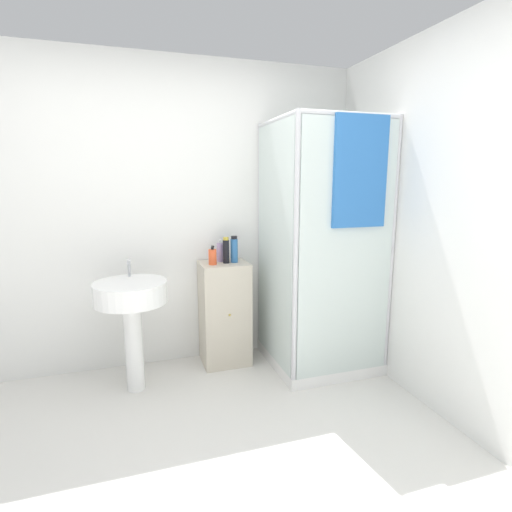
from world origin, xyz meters
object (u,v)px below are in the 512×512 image
object	(u,v)px
shampoo_bottle_tall_black	(226,251)
lotion_bottle_white	(220,252)
soap_dispenser	(213,257)
sink	(131,304)
shampoo_bottle_blue	(234,250)

from	to	relation	value
shampoo_bottle_tall_black	lotion_bottle_white	size ratio (longest dim) A/B	1.14
soap_dispenser	shampoo_bottle_tall_black	distance (m)	0.13
sink	soap_dispenser	distance (m)	0.73
sink	soap_dispenser	size ratio (longest dim) A/B	6.15
shampoo_bottle_tall_black	soap_dispenser	bearing A→B (deg)	-169.89
lotion_bottle_white	shampoo_bottle_tall_black	bearing A→B (deg)	-67.91
sink	shampoo_bottle_blue	bearing A→B (deg)	16.06
sink	shampoo_bottle_tall_black	size ratio (longest dim) A/B	4.47
soap_dispenser	lotion_bottle_white	xyz separation A→B (m)	(0.09, 0.10, 0.02)
sink	shampoo_bottle_blue	distance (m)	0.92
soap_dispenser	shampoo_bottle_blue	distance (m)	0.20
shampoo_bottle_blue	lotion_bottle_white	distance (m)	0.13
soap_dispenser	shampoo_bottle_blue	xyz separation A→B (m)	(0.19, 0.03, 0.04)
sink	shampoo_bottle_tall_black	world-z (taller)	shampoo_bottle_tall_black
shampoo_bottle_tall_black	shampoo_bottle_blue	bearing A→B (deg)	7.89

